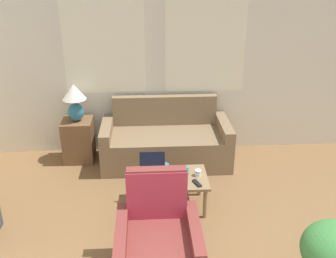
% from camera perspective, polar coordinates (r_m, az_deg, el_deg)
% --- Properties ---
extents(wall_back, '(6.53, 0.06, 2.60)m').
position_cam_1_polar(wall_back, '(5.54, -1.02, 9.55)').
color(wall_back, silver).
rests_on(wall_back, ground_plane).
extents(couch, '(1.75, 0.81, 0.87)m').
position_cam_1_polar(couch, '(5.49, -0.33, -2.03)').
color(couch, '#846B4C').
rests_on(couch, ground_plane).
extents(armchair, '(0.74, 0.76, 0.93)m').
position_cam_1_polar(armchair, '(3.67, -1.43, -16.85)').
color(armchair, brown).
rests_on(armchair, ground_plane).
extents(side_table, '(0.41, 0.41, 0.60)m').
position_cam_1_polar(side_table, '(5.66, -12.83, -1.58)').
color(side_table, brown).
rests_on(side_table, ground_plane).
extents(table_lamp, '(0.32, 0.32, 0.52)m').
position_cam_1_polar(table_lamp, '(5.44, -13.41, 4.25)').
color(table_lamp, teal).
rests_on(table_lamp, side_table).
extents(coffee_table, '(0.83, 0.55, 0.39)m').
position_cam_1_polar(coffee_table, '(4.47, 0.36, -7.54)').
color(coffee_table, '#8E704C').
rests_on(coffee_table, ground_plane).
extents(laptop, '(0.29, 0.32, 0.26)m').
position_cam_1_polar(laptop, '(4.40, -2.25, -6.44)').
color(laptop, '#B7B7BC').
rests_on(laptop, coffee_table).
extents(cup_navy, '(0.09, 0.09, 0.09)m').
position_cam_1_polar(cup_navy, '(4.48, 2.42, -6.04)').
color(cup_navy, teal).
rests_on(cup_navy, coffee_table).
extents(cup_yellow, '(0.07, 0.07, 0.07)m').
position_cam_1_polar(cup_yellow, '(4.47, 4.37, -6.36)').
color(cup_yellow, white).
rests_on(cup_yellow, coffee_table).
extents(cup_white, '(0.08, 0.08, 0.09)m').
position_cam_1_polar(cup_white, '(4.54, -0.39, -5.63)').
color(cup_white, teal).
rests_on(cup_white, coffee_table).
extents(snack_bowl, '(0.15, 0.15, 0.08)m').
position_cam_1_polar(snack_bowl, '(4.34, 1.32, -7.20)').
color(snack_bowl, '#191E4C').
rests_on(snack_bowl, coffee_table).
extents(tv_remote, '(0.09, 0.16, 0.02)m').
position_cam_1_polar(tv_remote, '(4.33, 4.23, -7.84)').
color(tv_remote, black).
rests_on(tv_remote, coffee_table).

